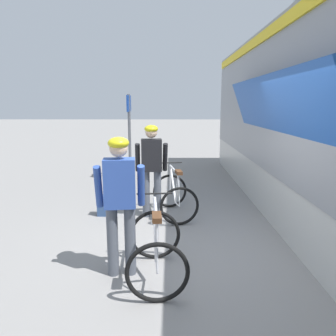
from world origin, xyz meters
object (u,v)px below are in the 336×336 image
object	(u,v)px
cyclist_far_in_dark	(152,163)
bicycle_near_silver	(156,248)
platform_sign_post	(129,123)
cyclist_near_in_blue	(120,195)
bicycle_far_white	(174,196)
backpack_on_platform	(105,205)

from	to	relation	value
cyclist_far_in_dark	bicycle_near_silver	distance (m)	2.35
platform_sign_post	cyclist_near_in_blue	bearing A→B (deg)	-84.20
bicycle_near_silver	bicycle_far_white	bearing A→B (deg)	83.57
bicycle_far_white	bicycle_near_silver	bearing A→B (deg)	-96.43
cyclist_near_in_blue	backpack_on_platform	bearing A→B (deg)	106.79
cyclist_far_in_dark	cyclist_near_in_blue	bearing A→B (deg)	-97.00
backpack_on_platform	platform_sign_post	size ratio (longest dim) A/B	0.17
bicycle_near_silver	backpack_on_platform	size ratio (longest dim) A/B	2.80
cyclist_near_in_blue	cyclist_far_in_dark	world-z (taller)	same
cyclist_near_in_blue	bicycle_near_silver	xyz separation A→B (m)	(0.44, -0.10, -0.65)
cyclist_near_in_blue	platform_sign_post	distance (m)	5.21
cyclist_near_in_blue	cyclist_far_in_dark	distance (m)	2.16
bicycle_near_silver	platform_sign_post	world-z (taller)	platform_sign_post
cyclist_near_in_blue	backpack_on_platform	world-z (taller)	cyclist_near_in_blue
bicycle_near_silver	cyclist_far_in_dark	bearing A→B (deg)	94.52
cyclist_far_in_dark	platform_sign_post	distance (m)	3.16
cyclist_near_in_blue	backpack_on_platform	xyz separation A→B (m)	(-0.66, 2.18, -0.85)
bicycle_far_white	backpack_on_platform	world-z (taller)	bicycle_far_white
bicycle_far_white	backpack_on_platform	size ratio (longest dim) A/B	2.94
cyclist_far_in_dark	bicycle_far_white	bearing A→B (deg)	2.87
cyclist_far_in_dark	platform_sign_post	size ratio (longest dim) A/B	0.73
cyclist_far_in_dark	backpack_on_platform	distance (m)	1.26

